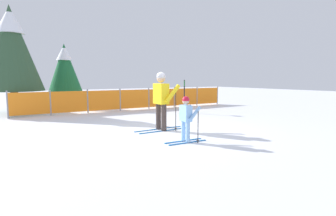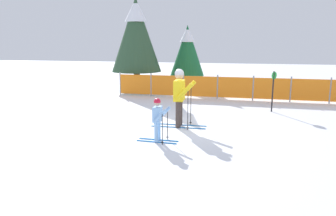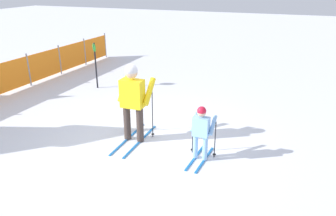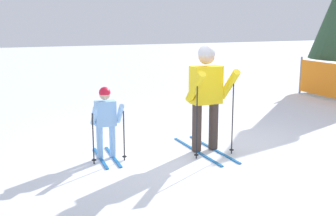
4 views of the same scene
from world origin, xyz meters
name	(u,v)px [view 3 (image 3 of 4)]	position (x,y,z in m)	size (l,w,h in m)	color
ground_plane	(137,140)	(0.00, 0.00, 0.00)	(60.00, 60.00, 0.00)	white
skier_adult	(133,96)	(0.01, 0.08, 1.04)	(1.66, 0.74, 1.75)	#1966B2
skier_child	(201,129)	(-0.26, -1.54, 0.66)	(1.08, 0.54, 1.14)	#1966B2
safety_fence	(10,76)	(1.54, 5.19, 0.55)	(10.90, 0.31, 1.09)	gray
trail_marker	(95,60)	(2.94, 2.94, 0.92)	(0.20, 0.23, 1.49)	black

